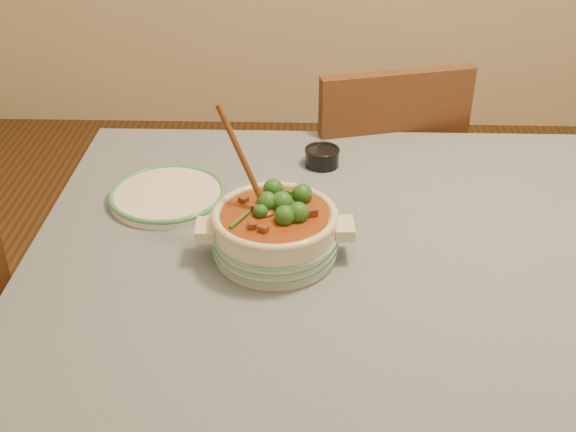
# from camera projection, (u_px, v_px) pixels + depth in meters

# --- Properties ---
(dining_table) EXTENTS (1.68, 1.08, 0.76)m
(dining_table) POSITION_uv_depth(u_px,v_px,m) (424.00, 276.00, 1.58)
(dining_table) COLOR brown
(dining_table) RESTS_ON floor
(stew_casserole) EXTENTS (0.32, 0.26, 0.30)m
(stew_casserole) POSITION_uv_depth(u_px,v_px,m) (275.00, 229.00, 1.45)
(stew_casserole) COLOR beige
(stew_casserole) RESTS_ON dining_table
(white_plate) EXTENTS (0.34, 0.34, 0.02)m
(white_plate) POSITION_uv_depth(u_px,v_px,m) (168.00, 195.00, 1.67)
(white_plate) COLOR white
(white_plate) RESTS_ON dining_table
(condiment_bowl) EXTENTS (0.10, 0.10, 0.05)m
(condiment_bowl) POSITION_uv_depth(u_px,v_px,m) (322.00, 156.00, 1.81)
(condiment_bowl) COLOR black
(condiment_bowl) RESTS_ON dining_table
(chair_far) EXTENTS (0.53, 0.53, 0.92)m
(chair_far) POSITION_uv_depth(u_px,v_px,m) (376.00, 183.00, 2.22)
(chair_far) COLOR brown
(chair_far) RESTS_ON floor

